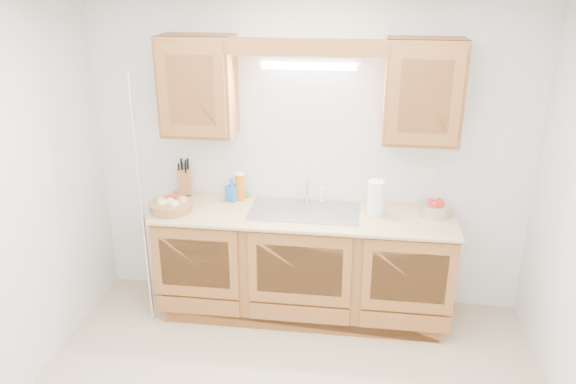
% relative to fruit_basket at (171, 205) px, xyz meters
% --- Properties ---
extents(room, '(3.52, 3.50, 2.50)m').
position_rel_fruit_basket_xyz_m(room, '(1.03, -1.09, 0.30)').
color(room, tan).
rests_on(room, ground).
extents(base_cabinets, '(2.20, 0.60, 0.86)m').
position_rel_fruit_basket_xyz_m(base_cabinets, '(1.03, 0.11, -0.51)').
color(base_cabinets, '#9E5B2E').
rests_on(base_cabinets, ground).
extents(countertop, '(2.30, 0.63, 0.04)m').
position_rel_fruit_basket_xyz_m(countertop, '(1.03, 0.10, -0.07)').
color(countertop, tan).
rests_on(countertop, base_cabinets).
extents(upper_cabinet_left, '(0.55, 0.33, 0.75)m').
position_rel_fruit_basket_xyz_m(upper_cabinet_left, '(0.20, 0.25, 0.88)').
color(upper_cabinet_left, '#9E5B2E').
rests_on(upper_cabinet_left, room).
extents(upper_cabinet_right, '(0.55, 0.33, 0.75)m').
position_rel_fruit_basket_xyz_m(upper_cabinet_right, '(1.86, 0.25, 0.88)').
color(upper_cabinet_right, '#9E5B2E').
rests_on(upper_cabinet_right, room).
extents(valance, '(2.20, 0.05, 0.12)m').
position_rel_fruit_basket_xyz_m(valance, '(1.03, 0.10, 1.19)').
color(valance, '#9E5B2E').
rests_on(valance, room).
extents(fluorescent_fixture, '(0.76, 0.08, 0.08)m').
position_rel_fruit_basket_xyz_m(fluorescent_fixture, '(1.03, 0.33, 1.05)').
color(fluorescent_fixture, white).
rests_on(fluorescent_fixture, room).
extents(sink, '(0.84, 0.46, 0.36)m').
position_rel_fruit_basket_xyz_m(sink, '(1.03, 0.12, -0.12)').
color(sink, '#9E9EA3').
rests_on(sink, countertop).
extents(wire_shelf_pole, '(0.03, 0.03, 2.00)m').
position_rel_fruit_basket_xyz_m(wire_shelf_pole, '(-0.17, -0.15, 0.05)').
color(wire_shelf_pole, silver).
rests_on(wire_shelf_pole, ground).
extents(outlet_plate, '(0.08, 0.01, 0.12)m').
position_rel_fruit_basket_xyz_m(outlet_plate, '(1.98, 0.40, 0.20)').
color(outlet_plate, white).
rests_on(outlet_plate, room).
extents(fruit_basket, '(0.43, 0.43, 0.10)m').
position_rel_fruit_basket_xyz_m(fruit_basket, '(0.00, 0.00, 0.00)').
color(fruit_basket, '#AF7546').
rests_on(fruit_basket, countertop).
extents(knife_block, '(0.16, 0.20, 0.31)m').
position_rel_fruit_basket_xyz_m(knife_block, '(0.00, 0.35, 0.07)').
color(knife_block, '#9E5B2E').
rests_on(knife_block, countertop).
extents(orange_canister, '(0.09, 0.09, 0.23)m').
position_rel_fruit_basket_xyz_m(orange_canister, '(0.49, 0.28, 0.07)').
color(orange_canister, orange).
rests_on(orange_canister, countertop).
extents(soap_bottle, '(0.11, 0.11, 0.19)m').
position_rel_fruit_basket_xyz_m(soap_bottle, '(0.43, 0.26, 0.05)').
color(soap_bottle, blue).
rests_on(soap_bottle, countertop).
extents(sponge, '(0.12, 0.10, 0.02)m').
position_rel_fruit_basket_xyz_m(sponge, '(0.49, 0.35, -0.04)').
color(sponge, '#CC333F').
rests_on(sponge, countertop).
extents(paper_towel, '(0.15, 0.15, 0.32)m').
position_rel_fruit_basket_xyz_m(paper_towel, '(1.57, 0.13, 0.09)').
color(paper_towel, silver).
rests_on(paper_towel, countertop).
extents(apple_bowl, '(0.32, 0.32, 0.13)m').
position_rel_fruit_basket_xyz_m(apple_bowl, '(2.02, 0.18, 0.01)').
color(apple_bowl, silver).
rests_on(apple_bowl, countertop).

